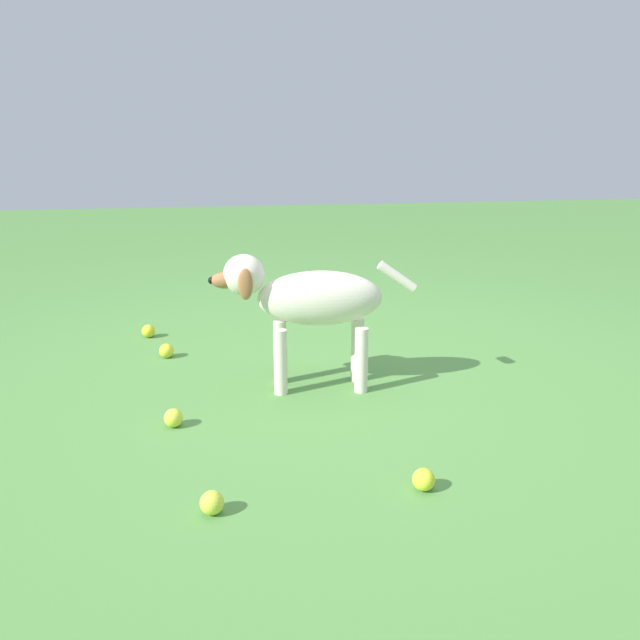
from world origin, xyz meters
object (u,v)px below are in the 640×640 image
(dog, at_px, (308,301))
(tennis_ball_2, at_px, (424,480))
(tennis_ball_3, at_px, (148,331))
(tennis_ball_1, at_px, (173,418))
(tennis_ball_0, at_px, (212,503))
(tennis_ball_4, at_px, (166,351))

(dog, bearing_deg, tennis_ball_2, 109.69)
(dog, bearing_deg, tennis_ball_3, -43.06)
(tennis_ball_1, xyz_separation_m, tennis_ball_2, (0.55, 0.73, 0.00))
(tennis_ball_0, bearing_deg, tennis_ball_2, 91.84)
(tennis_ball_2, xyz_separation_m, tennis_ball_4, (-1.30, -0.79, 0.00))
(tennis_ball_2, bearing_deg, tennis_ball_0, -88.16)
(tennis_ball_2, distance_m, tennis_ball_3, 1.86)
(dog, height_order, tennis_ball_4, dog)
(tennis_ball_3, height_order, tennis_ball_4, same)
(tennis_ball_4, bearing_deg, tennis_ball_3, -162.05)
(dog, xyz_separation_m, tennis_ball_3, (-0.79, -0.69, -0.33))
(dog, bearing_deg, tennis_ball_4, -32.51)
(tennis_ball_1, distance_m, tennis_ball_3, 1.09)
(tennis_ball_1, height_order, tennis_ball_4, same)
(tennis_ball_3, bearing_deg, tennis_ball_0, 10.30)
(tennis_ball_1, relative_size, tennis_ball_3, 1.00)
(dog, bearing_deg, tennis_ball_0, 71.00)
(tennis_ball_0, bearing_deg, tennis_ball_1, -167.38)
(tennis_ball_1, bearing_deg, dog, 118.70)
(tennis_ball_2, bearing_deg, tennis_ball_1, -127.02)
(dog, relative_size, tennis_ball_4, 12.28)
(tennis_ball_0, bearing_deg, dog, 155.22)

